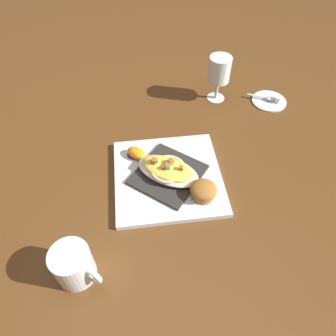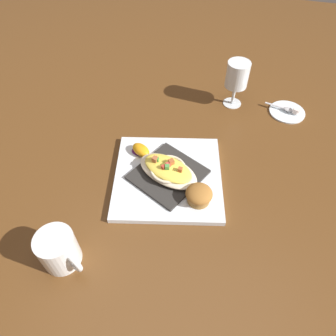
% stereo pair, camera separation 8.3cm
% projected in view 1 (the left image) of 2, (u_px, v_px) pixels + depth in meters
% --- Properties ---
extents(ground_plane, '(2.60, 2.60, 0.00)m').
position_uv_depth(ground_plane, '(168.00, 179.00, 0.87)').
color(ground_plane, brown).
extents(square_plate, '(0.34, 0.34, 0.02)m').
position_uv_depth(square_plate, '(168.00, 177.00, 0.86)').
color(square_plate, white).
rests_on(square_plate, ground_plane).
extents(folded_napkin, '(0.22, 0.22, 0.01)m').
position_uv_depth(folded_napkin, '(168.00, 174.00, 0.85)').
color(folded_napkin, '#2D2B29').
rests_on(folded_napkin, square_plate).
extents(gratin_dish, '(0.15, 0.19, 0.04)m').
position_uv_depth(gratin_dish, '(168.00, 170.00, 0.84)').
color(gratin_dish, beige).
rests_on(gratin_dish, folded_napkin).
extents(muffin, '(0.07, 0.07, 0.04)m').
position_uv_depth(muffin, '(203.00, 191.00, 0.80)').
color(muffin, olive).
rests_on(muffin, square_plate).
extents(orange_garnish, '(0.06, 0.07, 0.03)m').
position_uv_depth(orange_garnish, '(136.00, 153.00, 0.89)').
color(orange_garnish, '#5B1E60').
rests_on(orange_garnish, square_plate).
extents(coffee_mug, '(0.08, 0.11, 0.09)m').
position_uv_depth(coffee_mug, '(74.00, 266.00, 0.67)').
color(coffee_mug, white).
rests_on(coffee_mug, ground_plane).
extents(stemmed_glass, '(0.07, 0.07, 0.15)m').
position_uv_depth(stemmed_glass, '(219.00, 72.00, 1.02)').
color(stemmed_glass, white).
rests_on(stemmed_glass, ground_plane).
extents(creamer_saucer, '(0.12, 0.12, 0.01)m').
position_uv_depth(creamer_saucer, '(269.00, 100.00, 1.08)').
color(creamer_saucer, white).
rests_on(creamer_saucer, ground_plane).
extents(spoon, '(0.03, 0.09, 0.01)m').
position_uv_depth(spoon, '(267.00, 98.00, 1.08)').
color(spoon, silver).
rests_on(spoon, creamer_saucer).
extents(creamer_cup_0, '(0.02, 0.02, 0.02)m').
position_uv_depth(creamer_cup_0, '(278.00, 99.00, 1.07)').
color(creamer_cup_0, white).
rests_on(creamer_cup_0, creamer_saucer).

